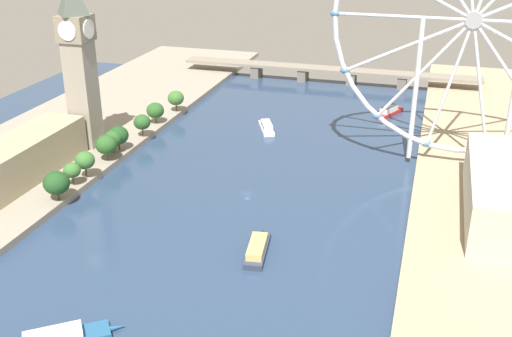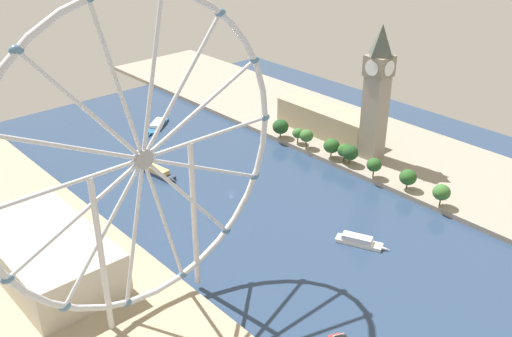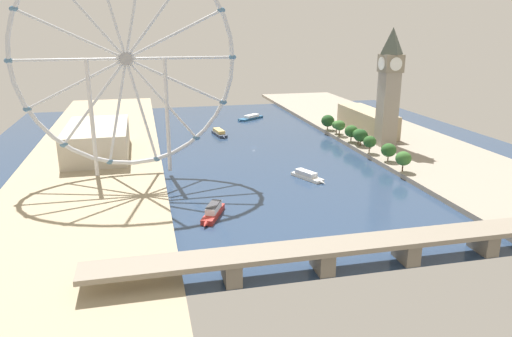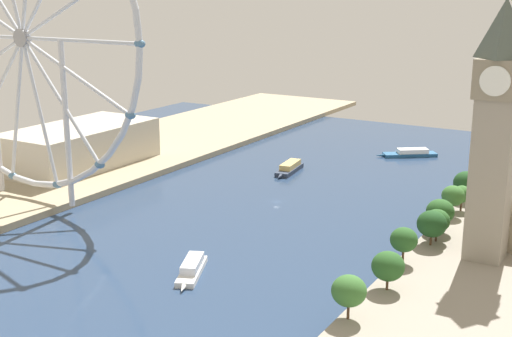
{
  "view_description": "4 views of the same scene",
  "coord_description": "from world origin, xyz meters",
  "px_view_note": "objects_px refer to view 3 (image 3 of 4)",
  "views": [
    {
      "loc": [
        74.82,
        -237.07,
        119.94
      ],
      "look_at": [
        4.86,
        -2.2,
        13.78
      ],
      "focal_mm": 43.19,
      "sensor_mm": 36.0,
      "label": 1
    },
    {
      "loc": [
        188.55,
        231.65,
        167.34
      ],
      "look_at": [
        -8.11,
        12.8,
        18.4
      ],
      "focal_mm": 40.96,
      "sensor_mm": 36.0,
      "label": 2
    },
    {
      "loc": [
        81.08,
        352.24,
        91.31
      ],
      "look_at": [
        20.94,
        96.79,
        12.77
      ],
      "focal_mm": 34.08,
      "sensor_mm": 36.0,
      "label": 3
    },
    {
      "loc": [
        -139.98,
        252.8,
        91.28
      ],
      "look_at": [
        -2.49,
        21.97,
        20.54
      ],
      "focal_mm": 47.99,
      "sensor_mm": 36.0,
      "label": 4
    }
  ],
  "objects_px": {
    "clock_tower": "(389,86)",
    "tour_boat_2": "(213,212)",
    "riverside_hall": "(98,140)",
    "tour_boat_0": "(307,176)",
    "river_bridge": "(366,247)",
    "tour_boat_3": "(251,117)",
    "ferris_wheel": "(126,60)",
    "parliament_block": "(367,121)",
    "tour_boat_1": "(219,133)"
  },
  "relations": [
    {
      "from": "clock_tower",
      "to": "riverside_hall",
      "type": "distance_m",
      "value": 212.73
    },
    {
      "from": "clock_tower",
      "to": "tour_boat_1",
      "type": "xyz_separation_m",
      "value": [
        114.6,
        -74.55,
        -45.56
      ]
    },
    {
      "from": "tour_boat_3",
      "to": "river_bridge",
      "type": "bearing_deg",
      "value": 48.64
    },
    {
      "from": "parliament_block",
      "to": "tour_boat_3",
      "type": "bearing_deg",
      "value": -50.08
    },
    {
      "from": "ferris_wheel",
      "to": "tour_boat_0",
      "type": "distance_m",
      "value": 126.94
    },
    {
      "from": "river_bridge",
      "to": "tour_boat_1",
      "type": "xyz_separation_m",
      "value": [
        18.97,
        -241.99,
        -5.85
      ]
    },
    {
      "from": "clock_tower",
      "to": "tour_boat_2",
      "type": "height_order",
      "value": "clock_tower"
    },
    {
      "from": "riverside_hall",
      "to": "tour_boat_2",
      "type": "height_order",
      "value": "riverside_hall"
    },
    {
      "from": "river_bridge",
      "to": "tour_boat_3",
      "type": "height_order",
      "value": "river_bridge"
    },
    {
      "from": "ferris_wheel",
      "to": "tour_boat_3",
      "type": "height_order",
      "value": "ferris_wheel"
    },
    {
      "from": "parliament_block",
      "to": "river_bridge",
      "type": "relative_size",
      "value": 0.35
    },
    {
      "from": "ferris_wheel",
      "to": "tour_boat_0",
      "type": "height_order",
      "value": "ferris_wheel"
    },
    {
      "from": "river_bridge",
      "to": "tour_boat_3",
      "type": "distance_m",
      "value": 308.39
    },
    {
      "from": "parliament_block",
      "to": "tour_boat_2",
      "type": "bearing_deg",
      "value": 44.37
    },
    {
      "from": "clock_tower",
      "to": "tour_boat_1",
      "type": "distance_m",
      "value": 144.1
    },
    {
      "from": "riverside_hall",
      "to": "tour_boat_0",
      "type": "height_order",
      "value": "riverside_hall"
    },
    {
      "from": "river_bridge",
      "to": "tour_boat_2",
      "type": "relative_size",
      "value": 7.79
    },
    {
      "from": "tour_boat_1",
      "to": "parliament_block",
      "type": "bearing_deg",
      "value": 68.61
    },
    {
      "from": "river_bridge",
      "to": "tour_boat_2",
      "type": "bearing_deg",
      "value": -51.33
    },
    {
      "from": "riverside_hall",
      "to": "river_bridge",
      "type": "distance_m",
      "value": 220.56
    },
    {
      "from": "ferris_wheel",
      "to": "riverside_hall",
      "type": "distance_m",
      "value": 81.58
    },
    {
      "from": "ferris_wheel",
      "to": "tour_boat_2",
      "type": "bearing_deg",
      "value": 117.09
    },
    {
      "from": "tour_boat_2",
      "to": "river_bridge",
      "type": "bearing_deg",
      "value": 62.38
    },
    {
      "from": "tour_boat_3",
      "to": "parliament_block",
      "type": "bearing_deg",
      "value": 92.87
    },
    {
      "from": "tour_boat_0",
      "to": "tour_boat_3",
      "type": "distance_m",
      "value": 196.8
    },
    {
      "from": "tour_boat_0",
      "to": "tour_boat_3",
      "type": "height_order",
      "value": "tour_boat_0"
    },
    {
      "from": "ferris_wheel",
      "to": "parliament_block",
      "type": "bearing_deg",
      "value": -158.38
    },
    {
      "from": "tour_boat_1",
      "to": "ferris_wheel",
      "type": "bearing_deg",
      "value": -41.58
    },
    {
      "from": "clock_tower",
      "to": "river_bridge",
      "type": "distance_m",
      "value": 196.87
    },
    {
      "from": "parliament_block",
      "to": "tour_boat_0",
      "type": "xyz_separation_m",
      "value": [
        87.76,
        102.15,
        -10.48
      ]
    },
    {
      "from": "ferris_wheel",
      "to": "clock_tower",
      "type": "bearing_deg",
      "value": -170.73
    },
    {
      "from": "tour_boat_3",
      "to": "ferris_wheel",
      "type": "bearing_deg",
      "value": 19.64
    },
    {
      "from": "riverside_hall",
      "to": "tour_boat_3",
      "type": "bearing_deg",
      "value": -139.07
    },
    {
      "from": "riverside_hall",
      "to": "river_bridge",
      "type": "bearing_deg",
      "value": 120.88
    },
    {
      "from": "clock_tower",
      "to": "ferris_wheel",
      "type": "xyz_separation_m",
      "value": [
        184.22,
        30.05,
        23.53
      ]
    },
    {
      "from": "riverside_hall",
      "to": "tour_boat_3",
      "type": "relative_size",
      "value": 2.58
    },
    {
      "from": "parliament_block",
      "to": "riverside_hall",
      "type": "bearing_deg",
      "value": 6.29
    },
    {
      "from": "river_bridge",
      "to": "tour_boat_3",
      "type": "xyz_separation_m",
      "value": [
        -23.14,
        -307.45,
        -6.26
      ]
    },
    {
      "from": "ferris_wheel",
      "to": "tour_boat_2",
      "type": "relative_size",
      "value": 4.82
    },
    {
      "from": "parliament_block",
      "to": "tour_boat_3",
      "type": "distance_m",
      "value": 123.62
    },
    {
      "from": "ferris_wheel",
      "to": "river_bridge",
      "type": "bearing_deg",
      "value": 122.82
    },
    {
      "from": "clock_tower",
      "to": "tour_boat_2",
      "type": "xyz_separation_m",
      "value": [
        146.38,
        104.03,
        -45.2
      ]
    },
    {
      "from": "clock_tower",
      "to": "tour_boat_2",
      "type": "relative_size",
      "value": 3.12
    },
    {
      "from": "tour_boat_3",
      "to": "clock_tower",
      "type": "bearing_deg",
      "value": 80.32
    },
    {
      "from": "river_bridge",
      "to": "tour_boat_1",
      "type": "bearing_deg",
      "value": -85.52
    },
    {
      "from": "ferris_wheel",
      "to": "river_bridge",
      "type": "xyz_separation_m",
      "value": [
        -88.6,
        137.39,
        -63.24
      ]
    },
    {
      "from": "clock_tower",
      "to": "tour_boat_0",
      "type": "bearing_deg",
      "value": 34.87
    },
    {
      "from": "tour_boat_2",
      "to": "tour_boat_3",
      "type": "xyz_separation_m",
      "value": [
        -73.9,
        -244.04,
        -0.77
      ]
    },
    {
      "from": "riverside_hall",
      "to": "tour_boat_1",
      "type": "relative_size",
      "value": 2.72
    },
    {
      "from": "riverside_hall",
      "to": "river_bridge",
      "type": "relative_size",
      "value": 0.37
    }
  ]
}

